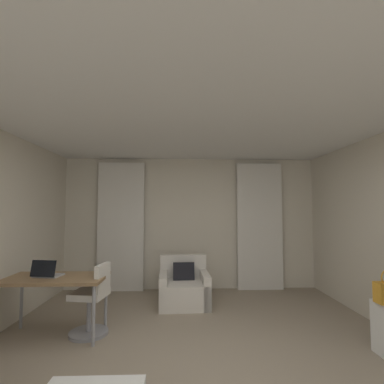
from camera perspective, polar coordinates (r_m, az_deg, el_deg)
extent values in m
plane|color=gray|center=(3.16, 1.69, -33.33)|extent=(12.00, 12.00, 0.00)
cube|color=beige|center=(5.78, -0.27, -6.25)|extent=(5.12, 0.06, 2.60)
cube|color=white|center=(2.94, 1.59, 17.52)|extent=(5.12, 6.12, 0.06)
cube|color=silver|center=(5.78, -14.09, -6.64)|extent=(0.90, 0.06, 2.50)
cube|color=silver|center=(5.86, 13.43, -6.61)|extent=(0.90, 0.06, 2.50)
cube|color=silver|center=(4.98, -1.60, -19.61)|extent=(0.84, 0.83, 0.39)
cube|color=silver|center=(5.21, -1.78, -14.53)|extent=(0.81, 0.17, 0.38)
cube|color=silver|center=(4.99, 2.56, -18.74)|extent=(0.15, 0.80, 0.53)
cube|color=silver|center=(4.96, -5.79, -18.83)|extent=(0.15, 0.80, 0.53)
cube|color=black|center=(5.03, -1.67, -16.02)|extent=(0.37, 0.22, 0.37)
cube|color=olive|center=(4.09, -25.67, -15.37)|extent=(1.22, 0.63, 0.04)
cylinder|color=#99999E|center=(4.65, -31.05, -18.36)|extent=(0.04, 0.04, 0.69)
cylinder|color=#99999E|center=(4.25, -16.90, -20.18)|extent=(0.04, 0.04, 0.69)
cylinder|color=#99999E|center=(3.76, -19.16, -22.39)|extent=(0.04, 0.04, 0.69)
cylinder|color=gray|center=(4.13, -19.98, -22.32)|extent=(0.06, 0.06, 0.46)
cylinder|color=gray|center=(4.20, -20.05, -25.03)|extent=(0.48, 0.48, 0.04)
cube|color=silver|center=(4.05, -19.90, -18.71)|extent=(0.46, 0.46, 0.08)
cube|color=silver|center=(3.92, -17.52, -16.07)|extent=(0.12, 0.36, 0.34)
cube|color=#ADADB2|center=(4.16, -26.85, -14.72)|extent=(0.35, 0.27, 0.02)
cube|color=black|center=(4.05, -27.71, -13.45)|extent=(0.32, 0.10, 0.20)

